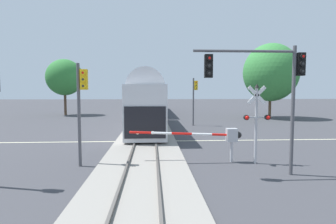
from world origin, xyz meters
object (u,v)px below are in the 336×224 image
Objects in this scene: commuter_train at (149,98)px; pine_left_background at (65,77)px; crossing_gate_near at (219,136)px; traffic_signal_median at (81,98)px; traffic_signal_near_right at (266,78)px; maple_right_background at (271,72)px; crossing_signal_mast at (256,115)px; traffic_signal_far_side at (195,94)px.

pine_left_background is at bearing 154.05° from commuter_train.
commuter_train reaches higher than crossing_gate_near.
traffic_signal_median is 0.89× the size of traffic_signal_near_right.
maple_right_background is 1.18× the size of pine_left_background.
crossing_signal_mast is at bearing 78.94° from traffic_signal_near_right.
traffic_signal_median is (-7.02, -0.41, 2.03)m from crossing_gate_near.
traffic_signal_median is (-8.09, -15.96, -0.04)m from traffic_signal_far_side.
commuter_train is at bearing 82.81° from traffic_signal_median.
traffic_signal_far_side is at bearing 91.15° from traffic_signal_near_right.
commuter_train is 4.05× the size of maple_right_background.
traffic_signal_far_side is at bearing -38.04° from pine_left_background.
traffic_signal_far_side is (5.08, -7.87, 0.70)m from commuter_train.
crossing_gate_near is at bearing -80.29° from commuter_train.
crossing_gate_near is at bearing -93.95° from traffic_signal_far_side.
crossing_signal_mast is 0.47× the size of pine_left_background.
commuter_train reaches higher than traffic_signal_far_side.
pine_left_background is (-10.16, 30.24, 2.46)m from traffic_signal_median.
commuter_train is 24.03m from traffic_signal_median.
pine_left_background is at bearing 122.13° from crossing_signal_mast.
traffic_signal_near_right is (-0.38, -1.97, 1.82)m from crossing_signal_mast.
commuter_train is at bearing 122.86° from traffic_signal_far_side.
crossing_gate_near is 0.57× the size of maple_right_background.
traffic_signal_near_right is at bearing -13.12° from traffic_signal_median.
traffic_signal_near_right is (8.45, -1.97, 0.90)m from traffic_signal_median.
crossing_gate_near is at bearing 3.33° from traffic_signal_median.
crossing_signal_mast is (1.82, -0.41, 1.11)m from crossing_gate_near.
crossing_signal_mast is 0.80× the size of traffic_signal_far_side.
maple_right_background is at bearing -0.30° from commuter_train.
pine_left_background is at bearing 120.02° from traffic_signal_near_right.
commuter_train is 14.97m from pine_left_background.
traffic_signal_far_side is at bearing 92.67° from crossing_signal_mast.
traffic_signal_median is at bearing -97.19° from commuter_train.
pine_left_background is at bearing 141.96° from traffic_signal_far_side.
crossing_gate_near is at bearing -60.07° from pine_left_background.
pine_left_background is (-18.99, 30.24, 3.39)m from crossing_signal_mast.
crossing_signal_mast is at bearing -87.33° from traffic_signal_far_side.
crossing_signal_mast is at bearing -12.76° from crossing_gate_near.
crossing_signal_mast is at bearing -0.02° from traffic_signal_median.
traffic_signal_median is at bearing -116.88° from traffic_signal_far_side.
commuter_train reaches higher than crossing_signal_mast.
traffic_signal_median is at bearing 179.98° from crossing_signal_mast.
pine_left_background is at bearing 167.79° from maple_right_background.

